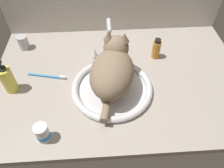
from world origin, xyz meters
The scene contains 10 objects.
countertop centered at (0.00, 0.00, 1.50)cm, with size 120.42×77.51×3.00cm, color #ADA399.
backsplash_wall centered at (0.00, 39.96, 18.01)cm, with size 120.42×2.40×36.03cm, color beige.
sink_basin centered at (-4.17, -7.80, 4.34)cm, with size 36.40×36.40×2.99cm.
faucet centered at (-4.17, 14.10, 11.82)cm, with size 17.89×10.69×22.62cm.
cat centered at (-3.68, -5.66, 14.55)cm, with size 23.93×36.08×20.61cm.
pill_bottle centered at (-31.16, -30.05, 6.79)cm, with size 5.14×5.14×8.16cm.
soap_pump_bottle centered at (-49.18, -4.45, 9.69)cm, with size 5.72×5.72×17.58cm.
metal_jar centered at (-49.51, 25.18, 6.74)cm, with size 5.45×5.45×7.44cm.
amber_bottle centered at (19.67, 13.31, 8.18)cm, with size 4.05×4.05×11.07cm.
toothbrush centered at (-34.32, 2.27, 3.61)cm, with size 18.49×5.30×1.70cm.
Camera 1 is at (-8.25, -69.96, 77.63)cm, focal length 34.38 mm.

